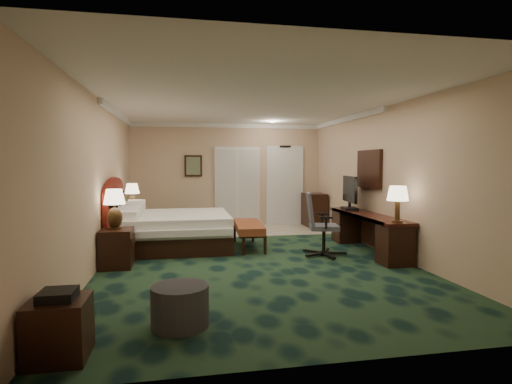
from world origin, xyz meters
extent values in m
cube|color=black|center=(0.00, 0.00, 0.00)|extent=(5.00, 7.50, 0.00)
cube|color=silver|center=(0.00, 0.00, 2.70)|extent=(5.00, 7.50, 0.00)
cube|color=#DCB68E|center=(0.00, 3.75, 1.35)|extent=(5.00, 0.00, 2.70)
cube|color=#DCB68E|center=(0.00, -3.75, 1.35)|extent=(5.00, 0.00, 2.70)
cube|color=#DCB68E|center=(-2.50, 0.00, 1.35)|extent=(0.00, 7.50, 2.70)
cube|color=#DCB68E|center=(2.50, 0.00, 1.35)|extent=(0.00, 7.50, 2.70)
cube|color=#B4A68E|center=(0.90, 2.90, 0.01)|extent=(3.20, 1.70, 0.01)
cube|color=white|center=(1.55, 3.72, 1.05)|extent=(1.02, 0.06, 2.18)
cube|color=#B5B4B1|center=(0.25, 3.71, 1.05)|extent=(1.20, 0.06, 2.10)
cube|color=#4C705D|center=(-0.90, 3.71, 1.60)|extent=(0.45, 0.06, 0.55)
cube|color=white|center=(2.46, 0.60, 1.55)|extent=(0.05, 0.95, 0.75)
cube|color=white|center=(-1.35, 1.20, 0.33)|extent=(2.11, 1.96, 0.67)
cube|color=black|center=(-2.24, -0.18, 0.31)|extent=(0.49, 0.56, 0.61)
cube|color=black|center=(-2.22, 2.12, 0.33)|extent=(0.52, 0.60, 0.65)
cube|color=maroon|center=(0.09, 0.90, 0.24)|extent=(0.60, 1.47, 0.49)
cylinder|color=#313131|center=(-1.23, -2.74, 0.21)|extent=(0.77, 0.77, 0.42)
cube|color=black|center=(-2.23, -3.25, 0.26)|extent=(0.47, 0.47, 0.51)
cube|color=black|center=(2.21, 0.13, 0.36)|extent=(0.53, 2.47, 0.71)
cube|color=black|center=(2.18, 0.86, 1.06)|extent=(0.20, 0.89, 0.69)
cube|color=black|center=(2.22, 3.20, 0.44)|extent=(0.46, 0.83, 0.88)
camera|label=1|loc=(-1.20, -6.77, 1.65)|focal=28.00mm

